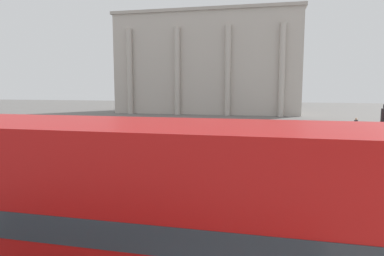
{
  "coord_description": "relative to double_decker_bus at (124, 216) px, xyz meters",
  "views": [
    {
      "loc": [
        0.13,
        -2.13,
        4.6
      ],
      "look_at": [
        -3.87,
        15.42,
        2.4
      ],
      "focal_mm": 32.0,
      "sensor_mm": 36.0,
      "label": 1
    }
  ],
  "objects": [
    {
      "name": "double_decker_bus",
      "position": [
        0.0,
        0.0,
        0.0
      ],
      "size": [
        11.04,
        2.62,
        3.96
      ],
      "rotation": [
        0.0,
        0.0,
        0.11
      ],
      "color": "black",
      "rests_on": "ground_plane"
    },
    {
      "name": "pedestrian_red",
      "position": [
        11.31,
        24.23,
        -1.28
      ],
      "size": [
        0.32,
        0.32,
        1.65
      ],
      "rotation": [
        0.0,
        0.0,
        1.94
      ],
      "color": "#282B33",
      "rests_on": "ground_plane"
    },
    {
      "name": "pedestrian_grey",
      "position": [
        -0.45,
        14.18,
        -1.29
      ],
      "size": [
        0.32,
        0.32,
        1.64
      ],
      "rotation": [
        0.0,
        0.0,
        3.37
      ],
      "color": "#282B33",
      "rests_on": "ground_plane"
    },
    {
      "name": "traffic_light_near",
      "position": [
        6.01,
        5.78,
        0.34
      ],
      "size": [
        0.42,
        0.24,
        3.94
      ],
      "color": "black",
      "rests_on": "ground_plane"
    },
    {
      "name": "pedestrian_black",
      "position": [
        10.39,
        28.35,
        -1.24
      ],
      "size": [
        0.32,
        0.32,
        1.72
      ],
      "rotation": [
        0.0,
        0.0,
        1.31
      ],
      "color": "#282B33",
      "rests_on": "ground_plane"
    },
    {
      "name": "plaza_building_left",
      "position": [
        -8.1,
        54.23,
        6.28
      ],
      "size": [
        31.41,
        11.92,
        16.99
      ],
      "color": "#BCB2A8",
      "rests_on": "ground_plane"
    }
  ]
}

